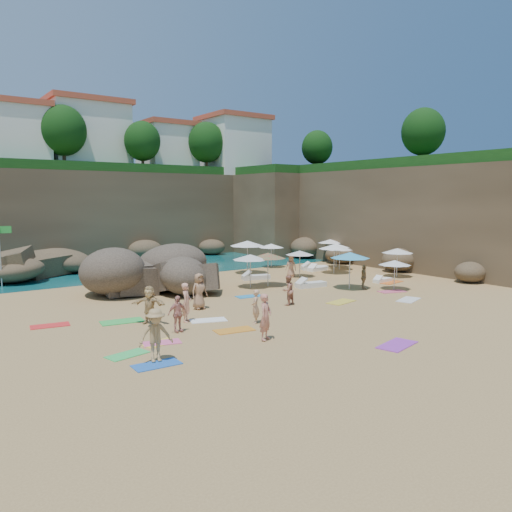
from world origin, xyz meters
TOP-DOWN VIEW (x-y plane):
  - ground at (0.00, 0.00)m, footprint 120.00×120.00m
  - seawater at (0.00, 30.00)m, footprint 120.00×120.00m
  - cliff_back at (2.00, 25.00)m, footprint 44.00×8.00m
  - cliff_right at (19.00, 8.00)m, footprint 8.00×30.00m
  - cliff_corner at (17.00, 20.00)m, footprint 10.00×12.00m
  - clifftop_buildings at (2.96, 25.79)m, footprint 28.48×9.48m
  - clifftop_trees at (4.78, 19.52)m, footprint 35.60×23.82m
  - rock_outcrop at (-3.23, 4.01)m, footprint 7.29×5.59m
  - flag_pole at (-11.12, 12.55)m, footprint 0.77×0.20m
  - parasol_0 at (4.73, 7.92)m, footprint 2.64×2.64m
  - parasol_1 at (8.23, 9.56)m, footprint 2.06×2.06m
  - parasol_2 at (11.80, 5.33)m, footprint 2.00×2.00m
  - parasol_3 at (14.63, 9.33)m, footprint 2.13×2.13m
  - parasol_4 at (10.10, 4.22)m, footprint 2.35×2.35m
  - parasol_5 at (6.90, 4.43)m, footprint 2.03×2.03m
  - parasol_6 at (2.81, 2.80)m, footprint 2.30×2.30m
  - parasol_7 at (12.57, 6.48)m, footprint 2.08×2.08m
  - parasol_8 at (12.51, 0.30)m, footprint 2.21×2.21m
  - parasol_9 at (1.53, 2.97)m, footprint 2.26×2.26m
  - parasol_10 at (6.33, -1.00)m, footprint 2.46×2.46m
  - parasol_11 at (8.35, -2.84)m, footprint 1.97×1.97m
  - lounger_0 at (2.23, 9.65)m, footprint 1.72×0.75m
  - lounger_1 at (3.71, 5.41)m, footprint 2.08×1.16m
  - lounger_2 at (10.14, 6.02)m, footprint 1.91×0.85m
  - lounger_3 at (4.81, 0.90)m, footprint 2.12×0.98m
  - lounger_4 at (10.22, 6.54)m, footprint 2.15×1.42m
  - lounger_5 at (10.08, -0.49)m, footprint 1.61×0.67m
  - towel_0 at (-9.50, -7.22)m, footprint 1.65×0.86m
  - towel_1 at (-8.23, -4.91)m, footprint 1.61×1.08m
  - towel_2 at (-4.90, -5.02)m, footprint 1.81×1.10m
  - towel_3 at (-9.90, -5.57)m, footprint 1.65×1.07m
  - towel_4 at (-8.28, -4.89)m, footprint 1.59×1.07m
  - towel_5 at (-4.93, -2.85)m, footprint 1.86×1.33m
  - towel_6 at (-0.93, -10.51)m, footprint 2.03×1.34m
  - towel_7 at (-11.17, 0.42)m, footprint 1.75×1.06m
  - towel_8 at (-0.12, 0.70)m, footprint 1.64×0.97m
  - towel_9 at (7.79, -3.14)m, footprint 1.80×1.25m
  - towel_10 at (10.37, -0.88)m, footprint 2.08×1.31m
  - towel_11 at (-8.28, -0.73)m, footprint 2.05×1.23m
  - towel_12 at (3.09, -3.51)m, footprint 1.89×1.21m
  - towel_13 at (6.56, -5.31)m, footprint 1.96×1.41m
  - person_stand_0 at (-5.84, -2.46)m, footprint 0.76×0.78m
  - person_stand_1 at (0.24, -2.37)m, footprint 0.88×0.74m
  - person_stand_2 at (-1.16, 11.43)m, footprint 1.21×0.74m
  - person_stand_3 at (6.99, -1.58)m, footprint 0.83×0.93m
  - person_stand_4 at (6.33, 4.73)m, footprint 0.80×0.86m
  - person_stand_5 at (-1.70, 5.46)m, footprint 1.81×0.72m
  - person_stand_6 at (-3.42, -4.53)m, footprint 0.64×0.67m
  - person_lie_0 at (-9.38, -6.94)m, footprint 1.43×2.01m
  - person_lie_1 at (-7.00, -3.84)m, footprint 1.00×1.60m
  - person_lie_2 at (-4.09, -0.51)m, footprint 1.02×1.89m
  - person_lie_3 at (-7.39, -1.83)m, footprint 2.33×2.33m
  - person_lie_4 at (-4.68, -7.00)m, footprint 1.50×1.96m

SIDE VIEW (x-z plane):
  - ground at x=0.00m, z-range 0.00..0.00m
  - rock_outcrop at x=-3.23m, z-range -1.42..1.42m
  - seawater at x=0.00m, z-range 0.00..0.00m
  - towel_4 at x=-8.28m, z-range 0.00..0.03m
  - towel_1 at x=-8.23m, z-range 0.00..0.03m
  - towel_3 at x=-9.90m, z-range 0.00..0.03m
  - towel_8 at x=-0.12m, z-range 0.00..0.03m
  - towel_0 at x=-9.50m, z-range 0.00..0.03m
  - towel_9 at x=7.79m, z-range 0.00..0.03m
  - towel_7 at x=-11.17m, z-range 0.00..0.03m
  - towel_5 at x=-4.93m, z-range 0.00..0.03m
  - towel_2 at x=-4.90m, z-range 0.00..0.03m
  - towel_12 at x=3.09m, z-range 0.00..0.03m
  - towel_13 at x=6.56m, z-range 0.00..0.03m
  - towel_6 at x=-0.93m, z-range 0.00..0.03m
  - towel_11 at x=-8.28m, z-range 0.00..0.03m
  - towel_10 at x=10.37m, z-range 0.00..0.03m
  - lounger_5 at x=10.08m, z-range 0.00..0.24m
  - lounger_0 at x=2.23m, z-range 0.00..0.26m
  - lounger_2 at x=10.14m, z-range 0.00..0.29m
  - lounger_1 at x=3.71m, z-range 0.00..0.31m
  - lounger_3 at x=4.81m, z-range 0.00..0.32m
  - lounger_4 at x=10.22m, z-range 0.00..0.32m
  - person_lie_1 at x=-7.00m, z-range 0.00..0.38m
  - person_lie_4 at x=-4.68m, z-range 0.00..0.45m
  - person_lie_3 at x=-7.39m, z-range 0.00..0.46m
  - person_lie_2 at x=-4.09m, z-range 0.00..0.49m
  - person_lie_0 at x=-9.38m, z-range 0.00..0.50m
  - person_stand_3 at x=6.99m, z-range 0.00..1.51m
  - person_stand_6 at x=-3.42m, z-range 0.00..1.55m
  - person_stand_4 at x=6.33m, z-range 0.00..1.56m
  - person_stand_1 at x=0.24m, z-range 0.00..1.60m
  - person_stand_2 at x=-1.16m, z-range 0.00..1.75m
  - person_stand_0 at x=-5.84m, z-range 0.00..1.82m
  - person_stand_5 at x=-1.70m, z-range 0.00..1.90m
  - parasol_11 at x=8.35m, z-range 0.78..2.64m
  - parasol_2 at x=11.80m, z-range 0.79..2.68m
  - parasol_5 at x=6.90m, z-range 0.80..2.72m
  - parasol_1 at x=8.23m, z-range 0.82..2.77m
  - parasol_7 at x=12.57m, z-range 0.82..2.79m
  - parasol_3 at x=14.63m, z-range 0.84..2.86m
  - parasol_8 at x=12.51m, z-range 0.87..2.96m
  - parasol_9 at x=1.53m, z-range 0.89..3.03m
  - parasol_6 at x=2.81m, z-range 0.91..3.08m
  - parasol_4 at x=10.10m, z-range 0.93..3.16m
  - parasol_10 at x=6.33m, z-range 0.97..3.30m
  - parasol_0 at x=4.73m, z-range 1.04..3.54m
  - flag_pole at x=-11.12m, z-range 0.55..4.54m
  - cliff_back at x=2.00m, z-range 0.00..8.00m
  - cliff_right at x=19.00m, z-range 0.00..8.00m
  - cliff_corner at x=17.00m, z-range 0.00..8.00m
  - clifftop_buildings at x=2.96m, z-range 7.74..14.74m
  - clifftop_trees at x=4.78m, z-range 9.06..13.46m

